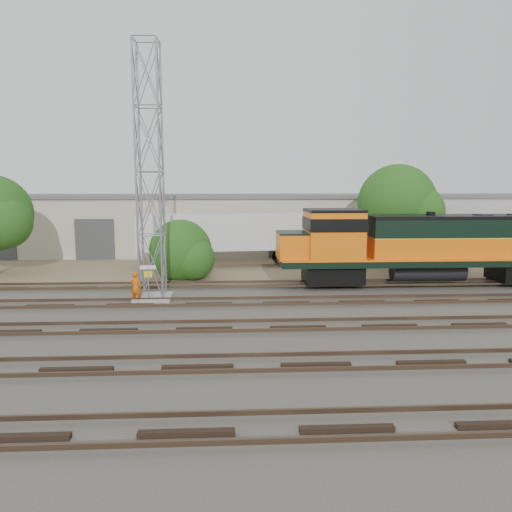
{
  "coord_description": "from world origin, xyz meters",
  "views": [
    {
      "loc": [
        -2.91,
        -23.61,
        6.11
      ],
      "look_at": [
        -1.42,
        4.0,
        2.2
      ],
      "focal_mm": 35.0,
      "sensor_mm": 36.0,
      "label": 1
    }
  ],
  "objects": [
    {
      "name": "ground",
      "position": [
        0.0,
        0.0,
        0.0
      ],
      "size": [
        140.0,
        140.0,
        0.0
      ],
      "primitive_type": "plane",
      "color": "#47423A",
      "rests_on": "ground"
    },
    {
      "name": "dirt_strip",
      "position": [
        0.0,
        15.0,
        0.01
      ],
      "size": [
        80.0,
        16.0,
        0.02
      ],
      "primitive_type": "cube",
      "color": "#726047",
      "rests_on": "ground"
    },
    {
      "name": "tracks",
      "position": [
        0.0,
        -3.0,
        0.08
      ],
      "size": [
        80.0,
        20.4,
        0.28
      ],
      "color": "black",
      "rests_on": "ground"
    },
    {
      "name": "warehouse",
      "position": [
        0.04,
        22.98,
        2.65
      ],
      "size": [
        58.4,
        10.4,
        5.3
      ],
      "color": "beige",
      "rests_on": "ground"
    },
    {
      "name": "locomotive",
      "position": [
        8.96,
        6.0,
        2.53
      ],
      "size": [
        18.48,
        3.24,
        4.44
      ],
      "color": "black",
      "rests_on": "tracks"
    },
    {
      "name": "signal_tower",
      "position": [
        -7.06,
        3.16,
        6.58
      ],
      "size": [
        1.99,
        1.99,
        13.47
      ],
      "rotation": [
        0.0,
        0.0,
        -0.03
      ],
      "color": "gray",
      "rests_on": "ground"
    },
    {
      "name": "sign_post",
      "position": [
        -7.17,
        2.32,
        1.41
      ],
      "size": [
        0.83,
        0.06,
        2.02
      ],
      "color": "gray",
      "rests_on": "ground"
    },
    {
      "name": "worker",
      "position": [
        -7.83,
        2.29,
        0.84
      ],
      "size": [
        0.71,
        0.58,
        1.68
      ],
      "primitive_type": "imported",
      "rotation": [
        0.0,
        0.0,
        2.81
      ],
      "color": "#DF560C",
      "rests_on": "ground"
    },
    {
      "name": "semi_trailer",
      "position": [
        -3.06,
        14.24,
        2.5
      ],
      "size": [
        13.11,
        3.9,
        3.97
      ],
      "rotation": [
        0.0,
        0.0,
        0.1
      ],
      "color": "silver",
      "rests_on": "ground"
    },
    {
      "name": "dumpster_blue",
      "position": [
        17.8,
        16.46,
        0.75
      ],
      "size": [
        1.98,
        1.91,
        1.5
      ],
      "primitive_type": "cube",
      "rotation": [
        0.0,
        0.0,
        -0.3
      ],
      "color": "navy",
      "rests_on": "ground"
    },
    {
      "name": "dumpster_red",
      "position": [
        20.09,
        16.77,
        0.7
      ],
      "size": [
        1.95,
        1.9,
        1.4
      ],
      "primitive_type": "cube",
      "rotation": [
        0.0,
        0.0,
        -0.43
      ],
      "color": "maroon",
      "rests_on": "ground"
    },
    {
      "name": "tree_mid",
      "position": [
        -5.93,
        9.2,
        1.72
      ],
      "size": [
        4.36,
        4.15,
        4.15
      ],
      "color": "#382619",
      "rests_on": "ground"
    },
    {
      "name": "tree_east",
      "position": [
        9.59,
        11.97,
        4.68
      ],
      "size": [
        5.96,
        5.68,
        7.66
      ],
      "color": "#382619",
      "rests_on": "ground"
    }
  ]
}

